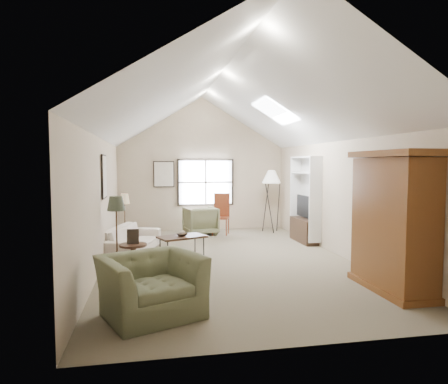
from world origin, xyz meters
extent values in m
cube|color=#746852|center=(0.00, 0.00, 0.00)|extent=(5.00, 8.00, 0.01)
cube|color=#B9A68C|center=(0.00, 4.00, 1.25)|extent=(5.00, 0.01, 2.50)
cube|color=#B9A68C|center=(0.00, -4.00, 1.25)|extent=(5.00, 0.01, 2.50)
cube|color=#B9A68C|center=(-2.50, 0.00, 1.25)|extent=(0.01, 8.00, 2.50)
cube|color=#B9A68C|center=(2.50, 0.00, 1.25)|extent=(0.01, 8.00, 2.50)
cube|color=black|center=(0.10, 3.96, 1.45)|extent=(1.72, 0.08, 1.42)
cube|color=black|center=(-2.47, 0.30, 1.75)|extent=(0.68, 0.04, 0.88)
cube|color=black|center=(-1.15, 3.97, 1.70)|extent=(0.62, 0.04, 0.78)
cube|color=brown|center=(2.18, -2.40, 1.10)|extent=(0.60, 1.50, 2.20)
cube|color=white|center=(2.34, 1.60, 1.15)|extent=(0.32, 1.30, 2.10)
cube|color=#382316|center=(2.32, 1.60, 0.30)|extent=(0.34, 1.18, 0.60)
cube|color=black|center=(2.32, 1.60, 0.92)|extent=(0.05, 0.90, 0.55)
imported|color=beige|center=(-1.99, 1.12, 0.30)|extent=(1.36, 2.18, 0.60)
imported|color=#5E6748|center=(-1.57, -2.77, 0.40)|extent=(1.55, 1.47, 0.80)
imported|color=#6D704E|center=(-0.16, 3.14, 0.40)|extent=(1.00, 1.02, 0.79)
cube|color=#331D15|center=(-0.92, 0.30, 0.25)|extent=(1.09, 0.85, 0.49)
imported|color=#332014|center=(-0.92, 0.30, 0.52)|extent=(0.30, 0.30, 0.06)
cylinder|color=#3B2518|center=(-1.89, -0.48, 0.26)|extent=(0.64, 0.64, 0.51)
cube|color=brown|center=(0.40, 3.05, 0.58)|extent=(0.58, 0.58, 1.17)
camera|label=1|loc=(-1.58, -8.01, 2.00)|focal=32.00mm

